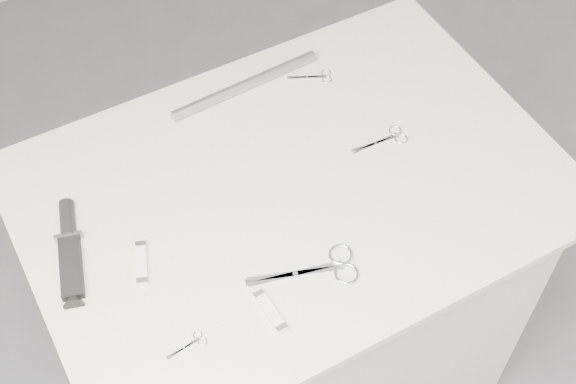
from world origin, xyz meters
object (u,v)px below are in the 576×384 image
large_shears (326,268)px  plinth (292,308)px  pocket_knife_a (142,263)px  sheathed_knife (69,245)px  embroidery_scissors_b (317,77)px  tiny_scissors (191,344)px  embroidery_scissors_a (388,139)px  pocket_knife_b (270,311)px  metal_rail (245,85)px

large_shears → plinth: bearing=94.8°
large_shears → pocket_knife_a: 0.32m
large_shears → sheathed_knife: size_ratio=0.95×
plinth → embroidery_scissors_b: embroidery_scissors_b is taller
embroidery_scissors_b → tiny_scissors: same height
embroidery_scissors_a → pocket_knife_b: 0.44m
sheathed_knife → pocket_knife_b: (0.25, -0.29, -0.00)m
embroidery_scissors_a → pocket_knife_b: (-0.38, -0.23, 0.00)m
large_shears → embroidery_scissors_a: size_ratio=1.68×
large_shears → pocket_knife_b: size_ratio=2.28×
tiny_scissors → metal_rail: 0.58m
embroidery_scissors_a → metal_rail: 0.31m
embroidery_scissors_b → sheathed_knife: 0.61m
tiny_scissors → pocket_knife_b: size_ratio=0.83×
tiny_scissors → large_shears: bearing=-2.7°
large_shears → metal_rail: metal_rail is taller
embroidery_scissors_b → pocket_knife_a: bearing=-127.4°
sheathed_knife → pocket_knife_b: sheathed_knife is taller
large_shears → embroidery_scissors_b: size_ratio=2.15×
metal_rail → pocket_knife_a: bearing=-140.3°
plinth → pocket_knife_a: size_ratio=10.46×
large_shears → pocket_knife_a: (-0.28, 0.16, 0.00)m
tiny_scissors → pocket_knife_b: bearing=-11.3°
embroidery_scissors_a → tiny_scissors: size_ratio=1.64×
large_shears → tiny_scissors: large_shears is taller
tiny_scissors → sheathed_knife: (-0.11, 0.27, 0.01)m
embroidery_scissors_b → sheathed_knife: (-0.59, -0.16, 0.01)m
large_shears → tiny_scissors: bearing=-159.5°
plinth → metal_rail: metal_rail is taller
embroidery_scissors_b → metal_rail: size_ratio=0.27×
tiny_scissors → sheathed_knife: size_ratio=0.35×
sheathed_knife → embroidery_scissors_b: bearing=-59.3°
plinth → embroidery_scissors_a: size_ratio=7.75×
plinth → pocket_knife_a: bearing=-175.3°
embroidery_scissors_b → tiny_scissors: size_ratio=1.28×
sheathed_knife → pocket_knife_a: size_ratio=2.38×
plinth → tiny_scissors: size_ratio=12.75×
pocket_knife_a → plinth: bearing=-64.7°
pocket_knife_a → tiny_scissors: bearing=-155.9°
metal_rail → embroidery_scissors_b: bearing=-16.1°
embroidery_scissors_a → pocket_knife_a: pocket_knife_a is taller
plinth → tiny_scissors: (-0.31, -0.21, 0.47)m
plinth → tiny_scissors: 0.60m
embroidery_scissors_a → pocket_knife_b: bearing=-146.0°
embroidery_scissors_b → large_shears: bearing=-92.2°
plinth → tiny_scissors: bearing=-146.0°
plinth → pocket_knife_b: size_ratio=10.55×
sheathed_knife → pocket_knife_a: bearing=-118.1°
tiny_scissors → embroidery_scissors_b: bearing=35.0°
embroidery_scissors_a → embroidery_scissors_b: size_ratio=1.28×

